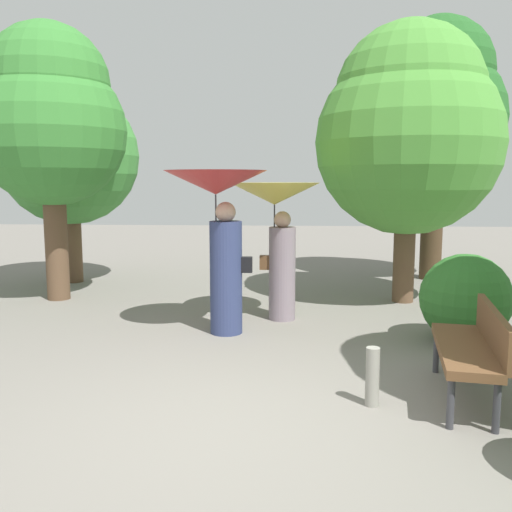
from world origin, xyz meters
The scene contains 10 objects.
ground_plane centered at (0.00, 0.00, 0.00)m, with size 40.00×40.00×0.00m, color slate.
person_left centered at (-0.43, 2.77, 1.53)m, with size 1.30×1.30×2.08m.
person_right centered at (0.27, 3.53, 1.47)m, with size 1.26×1.26×1.93m.
park_bench centered at (2.11, 0.71, 0.51)m, with size 0.74×1.56×0.83m.
tree_near_left centered at (-3.38, 4.64, 2.96)m, with size 2.39×2.39×4.43m.
tree_mid_left centered at (-3.73, 6.19, 2.62)m, with size 2.59×2.59×4.10m.
tree_mid_right centered at (2.30, 4.81, 2.77)m, with size 2.91×2.91×4.40m.
tree_far_back centered at (3.27, 6.98, 3.42)m, with size 2.60×2.60×5.06m.
bush_path_right centered at (2.59, 2.53, 0.54)m, with size 1.09×1.09×1.09m, color #2D6B28.
path_marker_post centered at (1.19, 0.52, 0.26)m, with size 0.12×0.12×0.52m, color gray.
Camera 1 is at (0.47, -4.15, 1.96)m, focal length 38.72 mm.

